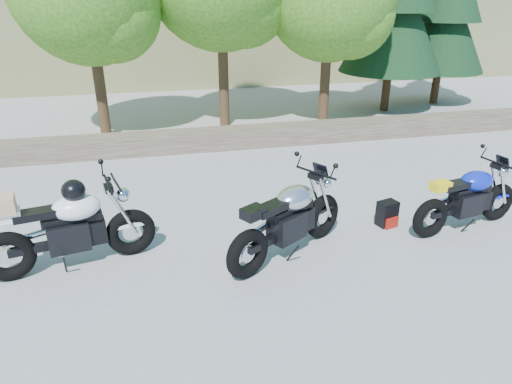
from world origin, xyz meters
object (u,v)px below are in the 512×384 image
blue_bike (468,199)px  backpack (387,214)px  white_bike (68,226)px  silver_bike (289,220)px

blue_bike → backpack: 1.29m
white_bike → backpack: (4.92, 0.13, -0.43)m
silver_bike → white_bike: (-3.05, 0.39, 0.07)m
silver_bike → white_bike: 3.07m
silver_bike → backpack: size_ratio=4.89×
white_bike → backpack: 4.94m
blue_bike → backpack: (-1.19, 0.37, -0.32)m
white_bike → backpack: bearing=-9.9°
backpack → white_bike: bearing=166.8°
white_bike → blue_bike: bearing=-13.6°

